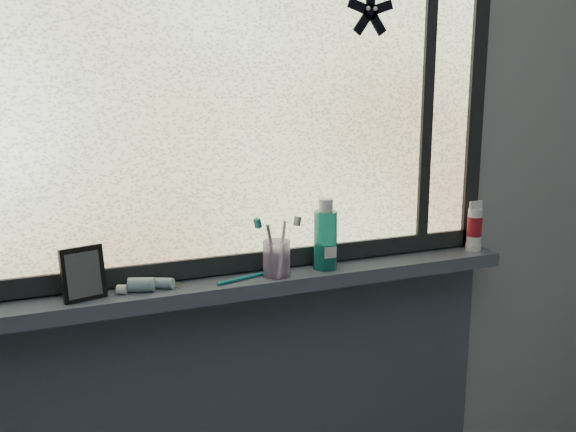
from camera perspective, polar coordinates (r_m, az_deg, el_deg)
The scene contains 13 objects.
wall_back at distance 1.74m, azimuth -5.22°, elevation 2.43°, with size 3.00×0.01×2.50m, color #9EA3A8.
windowsill at distance 1.73m, azimuth -4.31°, elevation -6.16°, with size 1.62×0.14×0.04m, color #444B5B.
window_pane at distance 1.69m, azimuth -5.17°, elevation 11.70°, with size 1.50×0.01×1.00m, color silver.
frame_bottom at distance 1.76m, azimuth -4.83°, elevation -4.15°, with size 1.60×0.03×0.05m, color black.
frame_right at distance 2.06m, azimuth 16.33°, elevation 11.34°, with size 0.05×0.03×1.10m, color black.
frame_mullion at distance 1.95m, azimuth 12.25°, elevation 11.54°, with size 0.04×0.03×1.00m, color black.
starfish_sticker at distance 1.85m, azimuth 7.32°, elevation 17.59°, with size 0.15×0.02×0.15m, color black, non-canonical shape.
vanity_mirror at distance 1.61m, azimuth -17.75°, elevation -4.89°, with size 0.10×0.05×0.13m, color black.
toothpaste_tube at distance 1.65m, azimuth -12.18°, elevation -5.89°, with size 0.20×0.04×0.04m, color silver, non-canonical shape.
toothbrush_cup at distance 1.72m, azimuth -1.02°, elevation -3.80°, with size 0.07×0.07×0.10m, color #D1A8DE.
toothbrush_lying at distance 1.71m, azimuth -3.79°, elevation -5.40°, with size 0.22×0.02×0.01m, color #0D7276, non-canonical shape.
mouthwash_bottle at distance 1.78m, azimuth 3.35°, elevation -1.62°, with size 0.07×0.07×0.16m, color teal.
cream_tube at distance 2.05m, azimuth 16.26°, elevation -0.70°, with size 0.04×0.04×0.11m, color silver.
Camera 1 is at (-0.51, -0.33, 1.54)m, focal length 40.00 mm.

